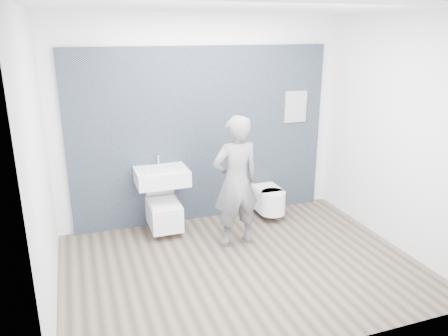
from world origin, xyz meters
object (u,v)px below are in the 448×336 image
object	(u,v)px
washbasin	(162,176)
toilet_rounded	(269,200)
visitor	(236,182)
toilet_square	(164,212)

from	to	relation	value
washbasin	toilet_rounded	size ratio (longest dim) A/B	1.10
toilet_rounded	visitor	xyz separation A→B (m)	(-0.74, -0.59, 0.56)
toilet_rounded	visitor	world-z (taller)	visitor
washbasin	toilet_square	world-z (taller)	washbasin
washbasin	visitor	bearing A→B (deg)	-39.70
toilet_square	visitor	distance (m)	1.13
toilet_rounded	visitor	distance (m)	1.10
toilet_square	toilet_rounded	xyz separation A→B (m)	(1.52, -0.02, -0.01)
toilet_square	toilet_rounded	bearing A→B (deg)	-0.73
toilet_rounded	visitor	size ratio (longest dim) A/B	0.37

